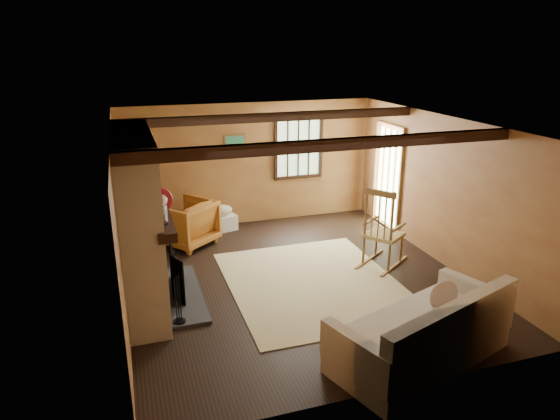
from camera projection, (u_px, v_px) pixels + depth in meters
name	position (u px, v px, depth m)	size (l,w,h in m)	color
ground	(296.00, 279.00, 7.72)	(5.50, 5.50, 0.00)	black
room_envelope	(305.00, 172.00, 7.49)	(5.02, 5.52, 2.44)	olive
fireplace	(141.00, 228.00, 6.72)	(1.02, 2.30, 2.40)	#A5643F
rug	(313.00, 283.00, 7.59)	(2.50, 3.00, 0.01)	#CBC087
rocking_chair	(382.00, 233.00, 8.05)	(1.07, 0.96, 1.33)	tan
sofa	(425.00, 336.00, 5.65)	(2.40, 1.64, 0.89)	beige
firewood_pile	(159.00, 232.00, 9.29)	(0.66, 0.12, 0.24)	brown
laundry_basket	(222.00, 222.00, 9.71)	(0.50, 0.38, 0.30)	silver
basket_pillow	(222.00, 210.00, 9.63)	(0.40, 0.32, 0.20)	beige
armchair	(186.00, 223.00, 8.92)	(0.88, 0.90, 0.82)	#BF6026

